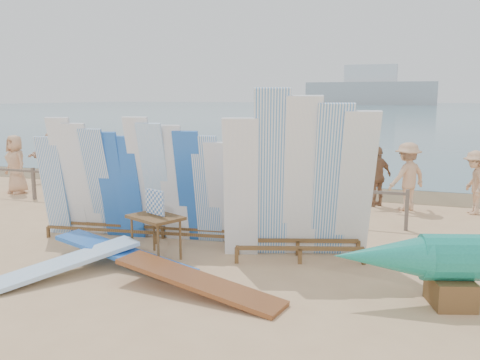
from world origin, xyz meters
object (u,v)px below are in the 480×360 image
at_px(beach_chair_left, 187,192).
at_px(beachgoer_11, 52,156).
at_px(beachgoer_7, 323,168).
at_px(beach_chair_right, 208,194).
at_px(beachgoer_9, 407,177).
at_px(beachgoer_4, 207,168).
at_px(side_surfboard_rack, 300,184).
at_px(vendor_table, 156,236).
at_px(flat_board_b, 59,277).
at_px(beachgoer_3, 159,169).
at_px(beachgoer_10, 377,176).
at_px(beachgoer_extra_0, 474,182).
at_px(main_surfboard_rack, 158,186).
at_px(flat_board_d, 125,266).
at_px(stroller, 258,193).
at_px(flat_board_c, 198,294).
at_px(beachgoer_extra_1, 55,157).
at_px(beachgoer_0, 16,164).

height_order(beach_chair_left, beachgoer_11, beachgoer_11).
bearing_deg(beachgoer_7, beach_chair_right, 122.47).
bearing_deg(beachgoer_9, beachgoer_11, -51.42).
distance_m(beachgoer_4, beachgoer_9, 5.30).
bearing_deg(side_surfboard_rack, beachgoer_7, 78.48).
bearing_deg(vendor_table, beach_chair_left, 133.51).
relative_size(vendor_table, beach_chair_left, 1.30).
height_order(flat_board_b, beachgoer_3, beachgoer_3).
distance_m(beachgoer_10, beachgoer_extra_0, 2.33).
relative_size(main_surfboard_rack, flat_board_d, 1.86).
distance_m(flat_board_d, stroller, 5.19).
xyz_separation_m(beachgoer_3, beachgoer_9, (6.96, 0.24, 0.10)).
bearing_deg(flat_board_d, flat_board_c, -105.32).
relative_size(flat_board_d, beachgoer_extra_0, 1.71).
height_order(vendor_table, beachgoer_7, beachgoer_7).
height_order(flat_board_b, beachgoer_9, beachgoer_9).
bearing_deg(beachgoer_extra_1, beachgoer_10, -82.63).
xyz_separation_m(beachgoer_3, beachgoer_11, (-4.63, 0.96, 0.08)).
distance_m(flat_board_d, beachgoer_0, 8.22).
bearing_deg(flat_board_c, stroller, 18.91).
distance_m(beach_chair_right, beachgoer_extra_0, 6.78).
distance_m(main_surfboard_rack, beach_chair_right, 3.91).
relative_size(flat_board_d, beachgoer_3, 1.77).
xyz_separation_m(side_surfboard_rack, beachgoer_0, (-9.43, 3.34, -0.49)).
xyz_separation_m(beachgoer_10, beachgoer_0, (-10.33, -1.74, 0.08)).
relative_size(beachgoer_10, beachgoer_extra_0, 1.01).
bearing_deg(beach_chair_left, side_surfboard_rack, -37.83).
height_order(beach_chair_right, stroller, stroller).
height_order(flat_board_b, beachgoer_0, beachgoer_0).
bearing_deg(flat_board_b, beachgoer_extra_0, 76.34).
bearing_deg(beachgoer_extra_0, beach_chair_right, -90.20).
bearing_deg(flat_board_c, beachgoer_4, 32.01).
xyz_separation_m(flat_board_d, beachgoer_10, (3.64, 6.43, 0.80)).
distance_m(main_surfboard_rack, beachgoer_extra_0, 7.76).
bearing_deg(main_surfboard_rack, stroller, 67.27).
relative_size(vendor_table, beachgoer_3, 0.81).
bearing_deg(flat_board_d, beach_chair_left, 22.52).
height_order(beachgoer_3, beachgoer_extra_0, beachgoer_extra_0).
height_order(flat_board_c, stroller, stroller).
bearing_deg(side_surfboard_rack, flat_board_b, -165.67).
distance_m(beachgoer_9, beachgoer_extra_0, 1.58).
bearing_deg(side_surfboard_rack, beachgoer_3, 121.20).
xyz_separation_m(flat_board_d, beachgoer_7, (2.06, 7.22, 0.83)).
xyz_separation_m(stroller, beachgoer_extra_1, (-8.00, 1.96, 0.40)).
xyz_separation_m(side_surfboard_rack, beachgoer_4, (-3.61, 4.25, -0.45)).
xyz_separation_m(side_surfboard_rack, beach_chair_right, (-3.46, 3.95, -1.11)).
bearing_deg(beachgoer_0, beachgoer_7, 34.75).
bearing_deg(beachgoer_extra_1, stroller, -92.99).
height_order(flat_board_d, beachgoer_7, beachgoer_7).
height_order(flat_board_d, beachgoer_3, beachgoer_3).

